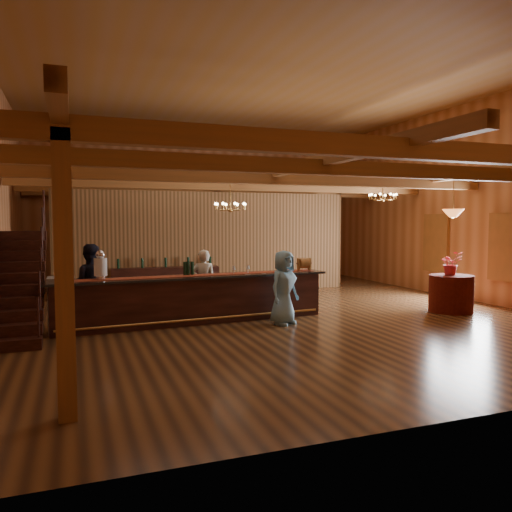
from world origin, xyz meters
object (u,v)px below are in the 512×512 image
object	(u,v)px
raffle_drum	(304,263)
chandelier_left	(230,206)
beverage_dispenser	(101,266)
bartender	(204,283)
guest	(284,288)
tasting_bar	(194,299)
round_table	(451,294)
pendant_lamp	(453,213)
backbar_shelf	(166,282)
staff_second	(90,284)
floor_plant	(256,269)
chandelier_right	(383,197)

from	to	relation	value
raffle_drum	chandelier_left	world-z (taller)	chandelier_left
beverage_dispenser	raffle_drum	world-z (taller)	beverage_dispenser
bartender	guest	distance (m)	2.04
tasting_bar	raffle_drum	size ratio (longest dim) A/B	18.29
round_table	pendant_lamp	xyz separation A→B (m)	(0.00, 0.00, 1.95)
guest	backbar_shelf	bearing A→B (deg)	80.90
beverage_dispenser	backbar_shelf	bearing A→B (deg)	63.69
chandelier_left	staff_second	distance (m)	3.85
bartender	floor_plant	world-z (taller)	bartender
chandelier_left	raffle_drum	bearing A→B (deg)	-40.63
backbar_shelf	bartender	world-z (taller)	bartender
chandelier_right	floor_plant	bearing A→B (deg)	137.54
staff_second	bartender	bearing A→B (deg)	-176.36
backbar_shelf	tasting_bar	bearing A→B (deg)	-85.17
beverage_dispenser	guest	world-z (taller)	beverage_dispenser
beverage_dispenser	round_table	world-z (taller)	beverage_dispenser
round_table	pendant_lamp	size ratio (longest dim) A/B	1.16
chandelier_right	staff_second	size ratio (longest dim) A/B	0.46
backbar_shelf	round_table	size ratio (longest dim) A/B	2.97
round_table	pendant_lamp	world-z (taller)	pendant_lamp
guest	pendant_lamp	bearing A→B (deg)	-29.17
guest	round_table	bearing A→B (deg)	-29.17
floor_plant	bartender	bearing A→B (deg)	-125.32
tasting_bar	raffle_drum	bearing A→B (deg)	-1.01
beverage_dispenser	raffle_drum	size ratio (longest dim) A/B	1.76
chandelier_left	staff_second	world-z (taller)	chandelier_left
beverage_dispenser	chandelier_left	size ratio (longest dim) A/B	0.75
chandelier_left	floor_plant	size ratio (longest dim) A/B	0.60
backbar_shelf	staff_second	size ratio (longest dim) A/B	1.79
floor_plant	beverage_dispenser	bearing A→B (deg)	-137.61
chandelier_right	tasting_bar	bearing A→B (deg)	-163.08
bartender	floor_plant	bearing A→B (deg)	-106.85
pendant_lamp	bartender	distance (m)	6.21
raffle_drum	chandelier_right	size ratio (longest dim) A/B	0.42
chandelier_right	guest	size ratio (longest dim) A/B	0.50
chandelier_right	staff_second	bearing A→B (deg)	-172.64
pendant_lamp	tasting_bar	bearing A→B (deg)	171.97
beverage_dispenser	raffle_drum	xyz separation A→B (m)	(4.64, 0.23, -0.11)
round_table	guest	world-z (taller)	guest
guest	floor_plant	size ratio (longest dim) A/B	1.18
beverage_dispenser	bartender	size ratio (longest dim) A/B	0.39
backbar_shelf	bartender	distance (m)	3.34
staff_second	tasting_bar	bearing A→B (deg)	165.64
beverage_dispenser	floor_plant	size ratio (longest dim) A/B	0.45
raffle_drum	chandelier_left	bearing A→B (deg)	139.37
beverage_dispenser	floor_plant	bearing A→B (deg)	42.39
round_table	bartender	size ratio (longest dim) A/B	0.67
pendant_lamp	guest	world-z (taller)	pendant_lamp
beverage_dispenser	pendant_lamp	xyz separation A→B (m)	(8.11, -0.78, 1.09)
raffle_drum	chandelier_left	xyz separation A→B (m)	(-1.44, 1.24, 1.38)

